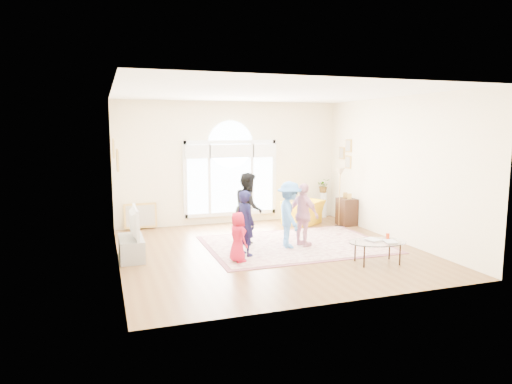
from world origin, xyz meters
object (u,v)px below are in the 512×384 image
object	(u,v)px
television	(131,223)
area_rug	(295,244)
coffee_table	(378,242)
armchair	(303,212)
tv_console	(131,248)

from	to	relation	value
television	area_rug	bearing A→B (deg)	-0.69
coffee_table	armchair	distance (m)	3.70
tv_console	coffee_table	bearing A→B (deg)	-22.44
area_rug	television	bearing A→B (deg)	179.31
tv_console	armchair	bearing A→B (deg)	22.81
area_rug	tv_console	distance (m)	3.44
armchair	area_rug	bearing A→B (deg)	24.73
television	armchair	size ratio (longest dim) A/B	1.06
tv_console	television	size ratio (longest dim) A/B	0.98
television	tv_console	bearing A→B (deg)	180.00
area_rug	coffee_table	world-z (taller)	coffee_table
tv_console	coffee_table	world-z (taller)	coffee_table
area_rug	television	size ratio (longest dim) A/B	3.52
television	coffee_table	distance (m)	4.70
armchair	television	bearing A→B (deg)	-13.20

